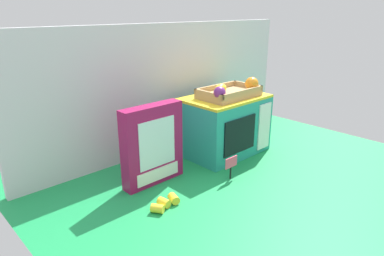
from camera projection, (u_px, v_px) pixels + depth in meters
ground_plane at (210, 162)px, 1.63m from camera, size 1.70×1.70×0.00m
display_back_panel at (169, 87)px, 1.72m from camera, size 1.61×0.03×0.62m
toy_microwave at (225, 125)px, 1.70m from camera, size 0.41×0.28×0.29m
food_groups_crate at (231, 92)px, 1.63m from camera, size 0.30×0.18×0.09m
cookie_set_box at (153, 145)px, 1.39m from camera, size 0.27×0.06×0.33m
price_sign at (231, 165)px, 1.44m from camera, size 0.07×0.01×0.10m
loose_toy_banana at (165, 203)px, 1.25m from camera, size 0.13×0.07×0.03m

